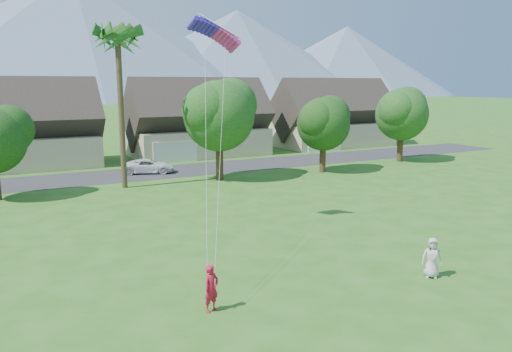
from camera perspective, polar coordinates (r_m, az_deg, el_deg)
ground at (r=17.23m, az=16.59°, el=-18.09°), size 500.00×500.00×0.00m
street at (r=46.62m, az=-13.93°, el=0.18°), size 90.00×7.00×0.01m
kite_flyer at (r=18.46m, az=-5.12°, el=-12.67°), size 0.74×0.61×1.74m
watcher at (r=22.64m, az=19.48°, el=-8.80°), size 1.01×0.97×1.74m
parked_car at (r=46.89m, az=-12.16°, el=1.11°), size 5.12×3.59×1.30m
mountain_ridge at (r=272.23m, az=-24.07°, el=14.05°), size 540.00×240.00×70.00m
houses_row at (r=54.98m, az=-15.89°, el=5.24°), size 72.75×8.19×8.86m
tree_row at (r=39.86m, az=-13.69°, el=5.57°), size 62.27×6.67×8.45m
fan_palm at (r=40.26m, az=-15.57°, el=15.39°), size 3.00×3.00×13.80m
parafoil_kite at (r=27.45m, az=-4.68°, el=16.10°), size 2.84×1.16×0.50m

